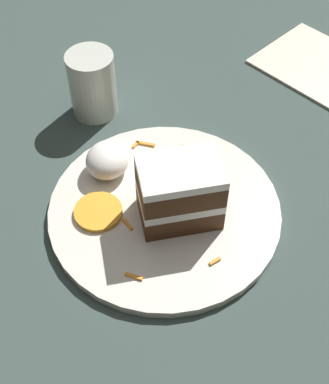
{
  "coord_description": "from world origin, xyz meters",
  "views": [
    {
      "loc": [
        -0.42,
        -0.17,
        0.57
      ],
      "look_at": [
        -0.03,
        -0.04,
        0.07
      ],
      "focal_mm": 50.0,
      "sensor_mm": 36.0,
      "label": 1
    }
  ],
  "objects_px": {
    "cream_dollop": "(108,160)",
    "orange_garnish": "(98,212)",
    "drinking_glass": "(93,88)",
    "menu_card": "(329,71)",
    "plate": "(164,210)",
    "cake_slice": "(180,192)"
  },
  "relations": [
    {
      "from": "cream_dollop",
      "to": "orange_garnish",
      "type": "height_order",
      "value": "cream_dollop"
    },
    {
      "from": "drinking_glass",
      "to": "orange_garnish",
      "type": "bearing_deg",
      "value": -154.96
    },
    {
      "from": "orange_garnish",
      "to": "menu_card",
      "type": "bearing_deg",
      "value": -30.47
    },
    {
      "from": "cream_dollop",
      "to": "menu_card",
      "type": "xyz_separation_m",
      "value": [
        0.32,
        -0.25,
        -0.03
      ]
    },
    {
      "from": "plate",
      "to": "orange_garnish",
      "type": "height_order",
      "value": "orange_garnish"
    },
    {
      "from": "cake_slice",
      "to": "drinking_glass",
      "type": "xyz_separation_m",
      "value": [
        0.15,
        0.18,
        -0.01
      ]
    },
    {
      "from": "plate",
      "to": "orange_garnish",
      "type": "relative_size",
      "value": 4.83
    },
    {
      "from": "orange_garnish",
      "to": "drinking_glass",
      "type": "bearing_deg",
      "value": 25.04
    },
    {
      "from": "plate",
      "to": "cream_dollop",
      "type": "distance_m",
      "value": 0.1
    },
    {
      "from": "orange_garnish",
      "to": "menu_card",
      "type": "distance_m",
      "value": 0.46
    },
    {
      "from": "drinking_glass",
      "to": "menu_card",
      "type": "bearing_deg",
      "value": -57.02
    },
    {
      "from": "plate",
      "to": "drinking_glass",
      "type": "xyz_separation_m",
      "value": [
        0.15,
        0.16,
        0.04
      ]
    },
    {
      "from": "cream_dollop",
      "to": "menu_card",
      "type": "relative_size",
      "value": 0.28
    },
    {
      "from": "orange_garnish",
      "to": "menu_card",
      "type": "height_order",
      "value": "orange_garnish"
    },
    {
      "from": "orange_garnish",
      "to": "plate",
      "type": "bearing_deg",
      "value": -64.25
    },
    {
      "from": "cream_dollop",
      "to": "orange_garnish",
      "type": "bearing_deg",
      "value": -167.49
    },
    {
      "from": "menu_card",
      "to": "plate",
      "type": "bearing_deg",
      "value": -177.16
    },
    {
      "from": "drinking_glass",
      "to": "menu_card",
      "type": "height_order",
      "value": "drinking_glass"
    },
    {
      "from": "cake_slice",
      "to": "orange_garnish",
      "type": "relative_size",
      "value": 1.93
    },
    {
      "from": "cream_dollop",
      "to": "orange_garnish",
      "type": "xyz_separation_m",
      "value": [
        -0.07,
        -0.02,
        -0.02
      ]
    },
    {
      "from": "plate",
      "to": "cake_slice",
      "type": "distance_m",
      "value": 0.05
    },
    {
      "from": "cream_dollop",
      "to": "menu_card",
      "type": "distance_m",
      "value": 0.41
    }
  ]
}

